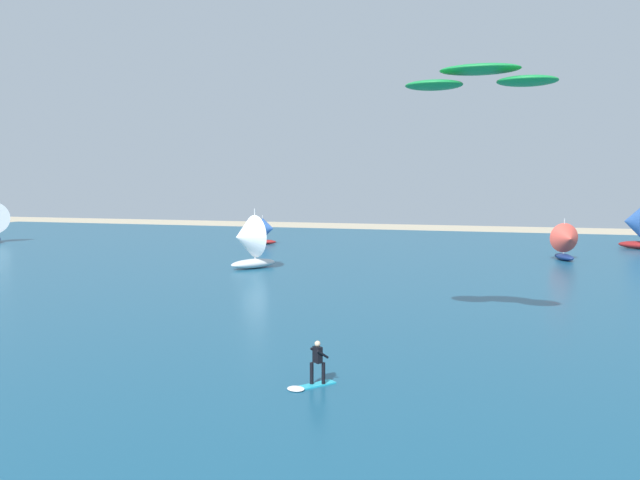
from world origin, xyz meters
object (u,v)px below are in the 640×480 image
sailboat_mid_left (247,241)px  sailboat_center_horizon (567,242)px  sailboat_far_left (635,226)px  kite (480,78)px  kitesurfer (313,370)px  sailboat_far_right (267,231)px

sailboat_mid_left → sailboat_center_horizon: sailboat_mid_left is taller
sailboat_center_horizon → sailboat_far_left: (7.93, 13.73, 0.76)m
sailboat_mid_left → sailboat_far_left: bearing=38.8°
kite → sailboat_far_left: kite is taller
sailboat_far_left → sailboat_mid_left: bearing=-141.2°
kitesurfer → sailboat_far_right: 54.10m
kite → sailboat_far_right: size_ratio=1.94×
kitesurfer → sailboat_mid_left: (-15.00, 28.95, 1.75)m
kitesurfer → kite: (5.26, 7.86, 11.47)m
sailboat_mid_left → sailboat_far_left: sailboat_far_left is taller
kite → sailboat_mid_left: (-20.27, 21.09, -9.72)m
sailboat_mid_left → sailboat_center_horizon: 29.92m
kite → kitesurfer: bearing=-123.8°
sailboat_center_horizon → sailboat_far_left: bearing=60.0°
sailboat_mid_left → sailboat_far_left: (34.39, 27.67, 0.21)m
sailboat_mid_left → sailboat_far_right: sailboat_mid_left is taller
sailboat_mid_left → kitesurfer: bearing=-62.6°
kitesurfer → sailboat_center_horizon: sailboat_center_horizon is taller
sailboat_center_horizon → sailboat_far_left: 15.87m
sailboat_center_horizon → sailboat_far_left: size_ratio=0.70×
kitesurfer → sailboat_far_left: (19.39, 56.62, 1.96)m
sailboat_far_left → kite: bearing=-106.2°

